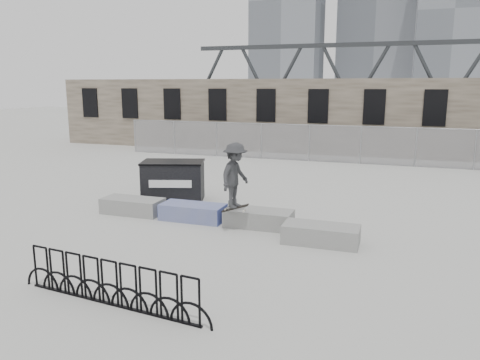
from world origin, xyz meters
name	(u,v)px	position (x,y,z in m)	size (l,w,h in m)	color
ground	(231,223)	(0.00, 0.00, 0.00)	(120.00, 120.00, 0.00)	#ABABA6
stone_wall	(321,116)	(0.00, 16.24, 2.26)	(36.00, 2.58, 4.50)	brown
chainlink_fence	(309,142)	(0.00, 12.50, 1.04)	(22.06, 0.06, 2.02)	gray
planter_far_left	(133,205)	(-3.42, -0.01, 0.28)	(2.00, 0.90, 0.51)	gray
planter_center_left	(193,211)	(-1.23, -0.05, 0.28)	(2.00, 0.90, 0.51)	#34439C
planter_center_right	(259,218)	(0.91, -0.04, 0.28)	(2.00, 0.90, 0.51)	gray
planter_offset	(321,233)	(2.92, -0.95, 0.28)	(2.00, 0.90, 0.51)	gray
dumpster	(173,181)	(-2.97, 2.03, 0.73)	(2.51, 1.95, 1.45)	black
bike_rack	(110,284)	(-0.30, -5.83, 0.44)	(4.47, 0.55, 0.90)	black
skyline_towers	(382,3)	(-1.01, 93.81, 20.79)	(58.00, 28.00, 48.00)	slate
truss_bridge	(447,85)	(10.00, 55.00, 4.13)	(70.00, 3.00, 9.80)	#2D3033
skateboarder	(235,175)	(0.40, -0.68, 1.64)	(0.92, 1.31, 2.02)	#2E2F31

